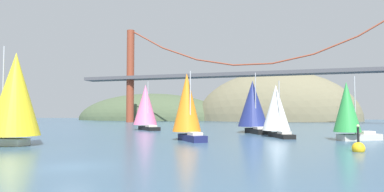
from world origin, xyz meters
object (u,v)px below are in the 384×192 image
sailboat_pink_spinnaker (146,106)px  sailboat_yellow_sail (14,96)px  channel_buoy (358,148)px  sailboat_orange_sail (187,105)px  sailboat_white_mainsail (276,109)px  sailboat_navy_sail (253,105)px  sailboat_green_sail (348,110)px

sailboat_pink_spinnaker → sailboat_yellow_sail: size_ratio=0.93×
channel_buoy → sailboat_orange_sail: bearing=156.7°
sailboat_pink_spinnaker → sailboat_white_mainsail: bearing=-26.7°
channel_buoy → sailboat_pink_spinnaker: bearing=138.2°
sailboat_navy_sail → sailboat_white_mainsail: bearing=-63.2°
sailboat_orange_sail → sailboat_yellow_sail: sailboat_yellow_sail is taller
sailboat_white_mainsail → sailboat_pink_spinnaker: bearing=153.3°
sailboat_pink_spinnaker → sailboat_orange_sail: (16.51, -23.26, -0.40)m
sailboat_pink_spinnaker → sailboat_orange_sail: 28.53m
sailboat_yellow_sail → sailboat_green_sail: (34.55, 17.09, -1.43)m
sailboat_yellow_sail → sailboat_green_sail: sailboat_yellow_sail is taller
sailboat_orange_sail → sailboat_white_mainsail: sailboat_orange_sail is taller
sailboat_orange_sail → sailboat_navy_sail: bearing=71.8°
sailboat_orange_sail → sailboat_green_sail: 19.96m
sailboat_green_sail → sailboat_yellow_sail: bearing=-153.7°
sailboat_navy_sail → sailboat_green_sail: size_ratio=1.28×
sailboat_orange_sail → sailboat_white_mainsail: 14.28m
sailboat_pink_spinnaker → sailboat_yellow_sail: 35.49m
sailboat_pink_spinnaker → sailboat_white_mainsail: 30.20m
sailboat_navy_sail → sailboat_orange_sail: bearing=-108.2°
sailboat_pink_spinnaker → sailboat_orange_sail: sailboat_pink_spinnaker is taller
sailboat_orange_sail → sailboat_green_sail: (19.34, 4.89, -0.67)m
sailboat_orange_sail → channel_buoy: size_ratio=3.27×
sailboat_yellow_sail → channel_buoy: (33.55, 4.31, -4.83)m
sailboat_navy_sail → sailboat_pink_spinnaker: size_ratio=1.04×
sailboat_green_sail → channel_buoy: sailboat_green_sail is taller
sailboat_navy_sail → sailboat_yellow_sail: sailboat_yellow_sail is taller
sailboat_white_mainsail → channel_buoy: (7.88, -17.60, -3.57)m
sailboat_pink_spinnaker → sailboat_orange_sail: size_ratio=1.14×
sailboat_orange_sail → sailboat_yellow_sail: 19.51m
sailboat_navy_sail → sailboat_white_mainsail: size_ratio=1.28×
sailboat_yellow_sail → sailboat_white_mainsail: size_ratio=1.32×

